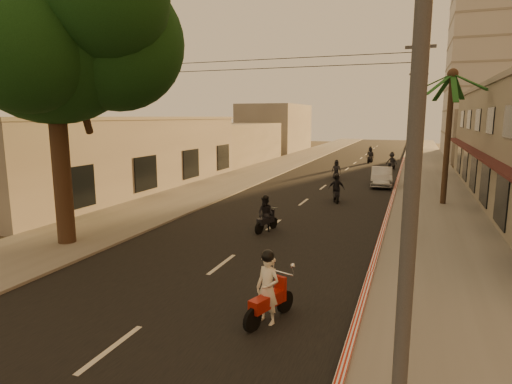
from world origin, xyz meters
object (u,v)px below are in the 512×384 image
at_px(broadleaf_tree, 61,29).
at_px(parked_car, 382,177).
at_px(scooter_mid_a, 266,215).
at_px(scooter_mid_b, 336,189).
at_px(scooter_far_a, 336,170).
at_px(palm_tree, 452,82).
at_px(scooter_far_c, 370,155).
at_px(scooter_red, 268,291).
at_px(scooter_far_b, 392,161).

xyz_separation_m(broadleaf_tree, parked_car, (10.63, 19.98, -7.76)).
distance_m(scooter_mid_a, scooter_mid_b, 8.25).
height_order(scooter_mid_a, scooter_far_a, scooter_mid_a).
height_order(palm_tree, scooter_far_a, palm_tree).
distance_m(broadleaf_tree, parked_car, 23.93).
xyz_separation_m(scooter_mid_a, scooter_far_c, (1.55, 32.17, 0.05)).
distance_m(scooter_mid_a, parked_car, 15.89).
bearing_deg(broadleaf_tree, scooter_red, -21.11).
bearing_deg(scooter_far_a, scooter_mid_b, -90.51).
bearing_deg(scooter_far_b, scooter_far_a, -100.33).
xyz_separation_m(scooter_red, scooter_far_c, (-1.37, 40.47, -0.02)).
bearing_deg(scooter_mid_a, scooter_red, -56.32).
distance_m(scooter_red, scooter_mid_b, 16.37).
relative_size(scooter_mid_b, parked_car, 0.40).
bearing_deg(scooter_mid_b, scooter_mid_a, -119.35).
xyz_separation_m(scooter_far_a, scooter_far_c, (1.43, 14.17, 0.10)).
bearing_deg(scooter_mid_a, scooter_far_a, 103.92).
xyz_separation_m(broadleaf_tree, scooter_mid_a, (6.63, 4.61, -7.68)).
bearing_deg(scooter_mid_a, scooter_far_c, 101.54).
distance_m(scooter_red, scooter_far_a, 26.45).
xyz_separation_m(broadleaf_tree, scooter_mid_b, (8.47, 12.65, -7.67)).
bearing_deg(scooter_far_a, scooter_red, -94.21).
bearing_deg(scooter_mid_b, broadleaf_tree, -140.31).
height_order(scooter_red, scooter_far_b, scooter_red).
xyz_separation_m(scooter_mid_b, scooter_far_b, (2.35, 18.29, 0.02)).
distance_m(palm_tree, scooter_red, 19.31).
xyz_separation_m(scooter_red, scooter_mid_b, (-1.09, 16.34, -0.06)).
distance_m(broadleaf_tree, scooter_mid_a, 11.15).
bearing_deg(palm_tree, scooter_far_a, 131.92).
xyz_separation_m(scooter_red, scooter_mid_a, (-2.92, 8.29, -0.08)).
height_order(broadleaf_tree, scooter_far_a, broadleaf_tree).
bearing_deg(scooter_red, scooter_mid_a, 128.65).
relative_size(broadleaf_tree, scooter_far_c, 6.44).
distance_m(broadleaf_tree, scooter_far_b, 33.66).
height_order(scooter_mid_a, scooter_far_c, scooter_far_c).
bearing_deg(broadleaf_tree, palm_tree, 43.48).
height_order(palm_tree, scooter_far_c, palm_tree).
relative_size(broadleaf_tree, scooter_mid_a, 6.98).
height_order(scooter_mid_b, scooter_far_b, scooter_far_b).
xyz_separation_m(broadleaf_tree, scooter_far_b, (10.81, 30.94, -7.65)).
bearing_deg(broadleaf_tree, scooter_far_b, 70.74).
distance_m(scooter_red, scooter_mid_a, 8.79).
bearing_deg(parked_car, scooter_mid_b, -110.65).
relative_size(scooter_mid_a, parked_car, 0.39).
distance_m(scooter_far_a, parked_car, 4.69).
distance_m(scooter_mid_a, scooter_far_a, 18.01).
bearing_deg(scooter_far_c, parked_car, -69.95).
relative_size(palm_tree, scooter_mid_a, 4.73).
xyz_separation_m(scooter_far_a, parked_car, (3.88, -2.63, -0.03)).
bearing_deg(scooter_far_c, scooter_red, -76.31).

